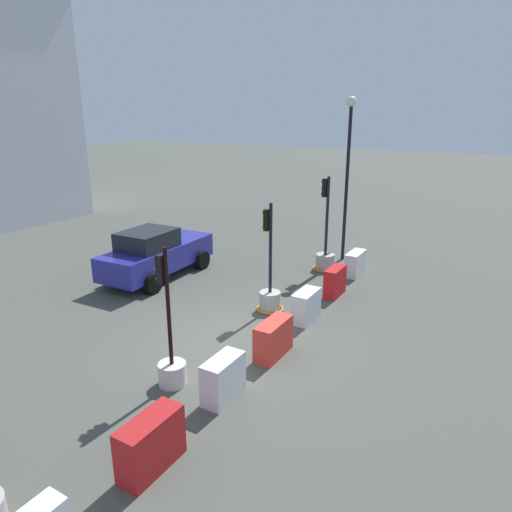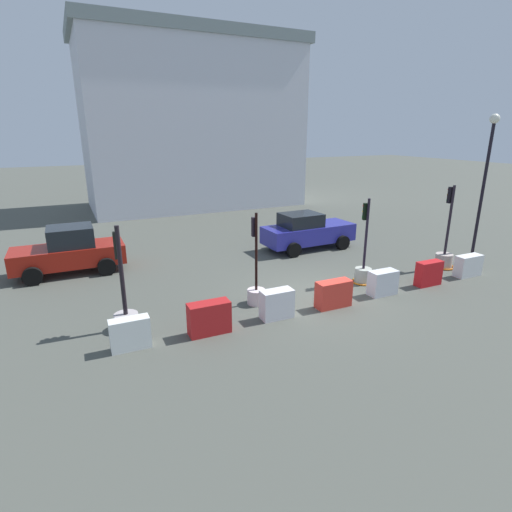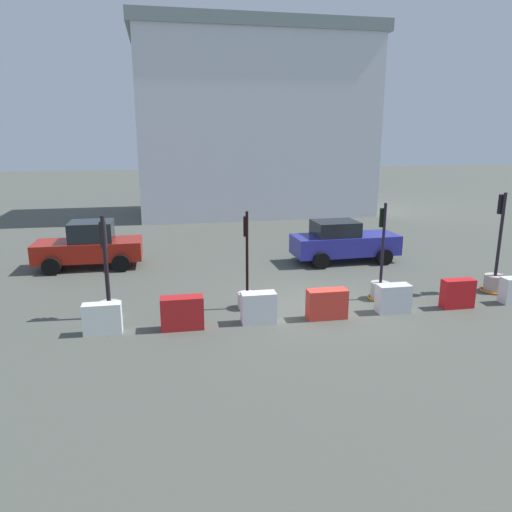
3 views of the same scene
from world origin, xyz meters
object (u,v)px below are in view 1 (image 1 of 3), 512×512
object	(u,v)px
construction_barrier_3	(273,339)
construction_barrier_2	(223,379)
construction_barrier_5	(335,282)
car_blue_estate	(156,253)
construction_barrier_6	(355,263)
street_lamp_post	(348,157)
traffic_light_2	(270,293)
traffic_light_1	(171,360)
traffic_light_3	(325,256)
construction_barrier_1	(151,444)
construction_barrier_4	(306,306)

from	to	relation	value
construction_barrier_3	construction_barrier_2	bearing A→B (deg)	177.72
construction_barrier_5	car_blue_estate	world-z (taller)	car_blue_estate
construction_barrier_3	car_blue_estate	size ratio (longest dim) A/B	0.26
construction_barrier_6	street_lamp_post	xyz separation A→B (m)	(1.48, 0.96, 3.44)
traffic_light_2	construction_barrier_2	world-z (taller)	traffic_light_2
traffic_light_1	traffic_light_3	distance (m)	8.37
construction_barrier_5	car_blue_estate	bearing A→B (deg)	103.52
traffic_light_2	construction_barrier_3	bearing A→B (deg)	-150.26
traffic_light_2	car_blue_estate	xyz separation A→B (m)	(0.53, 4.62, 0.33)
traffic_light_1	traffic_light_3	xyz separation A→B (m)	(8.37, -0.06, -0.05)
construction_barrier_2	car_blue_estate	bearing A→B (deg)	50.88
traffic_light_1	construction_barrier_1	size ratio (longest dim) A/B	2.57
street_lamp_post	construction_barrier_5	bearing A→B (deg)	-164.35
traffic_light_3	construction_barrier_2	size ratio (longest dim) A/B	3.40
traffic_light_2	construction_barrier_1	size ratio (longest dim) A/B	2.67
traffic_light_3	construction_barrier_6	world-z (taller)	traffic_light_3
construction_barrier_3	construction_barrier_4	world-z (taller)	construction_barrier_3
construction_barrier_1	construction_barrier_5	size ratio (longest dim) A/B	1.17
traffic_light_2	construction_barrier_6	distance (m)	4.23
construction_barrier_1	construction_barrier_4	distance (m)	6.16
construction_barrier_6	car_blue_estate	distance (m)	6.79
traffic_light_2	construction_barrier_5	bearing A→B (deg)	-32.26
construction_barrier_4	car_blue_estate	distance (m)	5.84
traffic_light_3	car_blue_estate	size ratio (longest dim) A/B	0.76
traffic_light_3	construction_barrier_1	xyz separation A→B (m)	(-10.37, -1.18, -0.05)
construction_barrier_6	car_blue_estate	xyz separation A→B (m)	(-3.53, 5.79, 0.42)
traffic_light_3	construction_barrier_6	distance (m)	1.11
construction_barrier_1	street_lamp_post	world-z (taller)	street_lamp_post
car_blue_estate	traffic_light_1	bearing A→B (deg)	-136.30
construction_barrier_4	street_lamp_post	bearing A→B (deg)	9.63
construction_barrier_2	construction_barrier_4	size ratio (longest dim) A/B	0.99
construction_barrier_6	car_blue_estate	bearing A→B (deg)	121.38
construction_barrier_1	car_blue_estate	size ratio (longest dim) A/B	0.27
traffic_light_3	construction_barrier_3	distance (m)	6.41
traffic_light_3	construction_barrier_3	world-z (taller)	traffic_light_3
traffic_light_2	street_lamp_post	bearing A→B (deg)	-2.15
construction_barrier_2	construction_barrier_6	xyz separation A→B (m)	(8.26, 0.02, -0.03)
construction_barrier_2	construction_barrier_4	xyz separation A→B (m)	(4.06, 0.02, -0.02)
construction_barrier_6	construction_barrier_5	bearing A→B (deg)	-178.74
construction_barrier_1	construction_barrier_3	bearing A→B (deg)	-0.49
construction_barrier_4	construction_barrier_5	world-z (taller)	construction_barrier_5
construction_barrier_4	construction_barrier_5	xyz separation A→B (m)	(2.07, -0.05, 0.02)
traffic_light_1	construction_barrier_1	world-z (taller)	traffic_light_1
construction_barrier_5	car_blue_estate	size ratio (longest dim) A/B	0.23
traffic_light_2	construction_barrier_1	distance (m)	6.42
construction_barrier_5	traffic_light_2	bearing A→B (deg)	147.74
construction_barrier_5	construction_barrier_6	world-z (taller)	construction_barrier_5
construction_barrier_5	street_lamp_post	world-z (taller)	street_lamp_post
construction_barrier_1	construction_barrier_6	world-z (taller)	construction_barrier_1
construction_barrier_2	construction_barrier_6	bearing A→B (deg)	0.17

